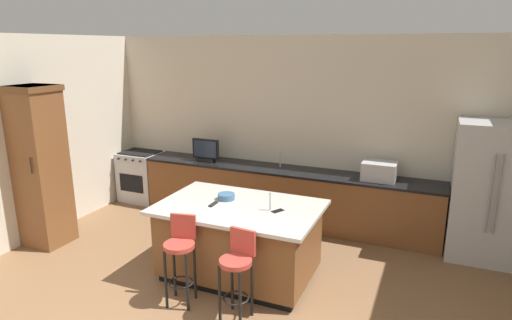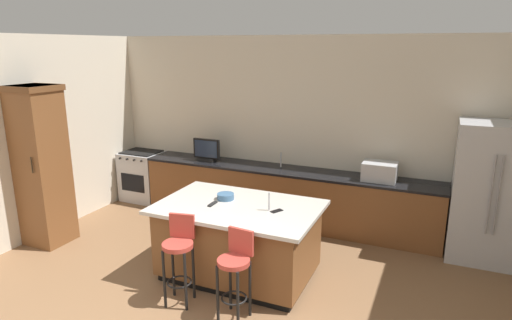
# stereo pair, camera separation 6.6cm
# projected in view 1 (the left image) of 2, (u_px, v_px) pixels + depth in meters

# --- Properties ---
(wall_back) EXTENTS (7.13, 0.12, 2.96)m
(wall_back) POSITION_uv_depth(u_px,v_px,m) (299.00, 130.00, 7.05)
(wall_back) COLOR beige
(wall_back) RESTS_ON ground_plane
(wall_left) EXTENTS (0.12, 4.74, 2.96)m
(wall_left) POSITION_uv_depth(u_px,v_px,m) (35.00, 138.00, 6.38)
(wall_left) COLOR beige
(wall_left) RESTS_ON ground_plane
(counter_back) EXTENTS (4.84, 0.62, 0.90)m
(counter_back) POSITION_uv_depth(u_px,v_px,m) (283.00, 196.00, 7.02)
(counter_back) COLOR brown
(counter_back) RESTS_ON ground_plane
(kitchen_island) EXTENTS (1.95, 1.27, 0.93)m
(kitchen_island) POSITION_uv_depth(u_px,v_px,m) (239.00, 240.00, 5.36)
(kitchen_island) COLOR black
(kitchen_island) RESTS_ON ground_plane
(refrigerator) EXTENTS (0.95, 0.79, 1.86)m
(refrigerator) POSITION_uv_depth(u_px,v_px,m) (490.00, 192.00, 5.73)
(refrigerator) COLOR #B7BABF
(refrigerator) RESTS_ON ground_plane
(range_oven) EXTENTS (0.71, 0.63, 0.92)m
(range_oven) POSITION_uv_depth(u_px,v_px,m) (142.00, 176.00, 8.06)
(range_oven) COLOR #B7BABF
(range_oven) RESTS_ON ground_plane
(cabinet_tower) EXTENTS (0.60, 0.60, 2.28)m
(cabinet_tower) POSITION_uv_depth(u_px,v_px,m) (41.00, 164.00, 6.11)
(cabinet_tower) COLOR brown
(cabinet_tower) RESTS_ON ground_plane
(microwave) EXTENTS (0.48, 0.36, 0.27)m
(microwave) POSITION_uv_depth(u_px,v_px,m) (379.00, 171.00, 6.32)
(microwave) COLOR #B7BABF
(microwave) RESTS_ON counter_back
(tv_monitor) EXTENTS (0.48, 0.16, 0.38)m
(tv_monitor) POSITION_uv_depth(u_px,v_px,m) (206.00, 151.00, 7.33)
(tv_monitor) COLOR black
(tv_monitor) RESTS_ON counter_back
(sink_faucet_back) EXTENTS (0.02, 0.02, 0.24)m
(sink_faucet_back) POSITION_uv_depth(u_px,v_px,m) (280.00, 160.00, 7.00)
(sink_faucet_back) COLOR #B2B2B7
(sink_faucet_back) RESTS_ON counter_back
(sink_faucet_island) EXTENTS (0.02, 0.02, 0.22)m
(sink_faucet_island) POSITION_uv_depth(u_px,v_px,m) (270.00, 201.00, 5.07)
(sink_faucet_island) COLOR #B2B2B7
(sink_faucet_island) RESTS_ON kitchen_island
(bar_stool_left) EXTENTS (0.34, 0.36, 1.00)m
(bar_stool_left) POSITION_uv_depth(u_px,v_px,m) (181.00, 252.00, 4.77)
(bar_stool_left) COLOR #B23D33
(bar_stool_left) RESTS_ON ground_plane
(bar_stool_right) EXTENTS (0.34, 0.35, 0.96)m
(bar_stool_right) POSITION_uv_depth(u_px,v_px,m) (237.00, 268.00, 4.50)
(bar_stool_right) COLOR #B23D33
(bar_stool_right) RESTS_ON ground_plane
(fruit_bowl) EXTENTS (0.21, 0.21, 0.07)m
(fruit_bowl) POSITION_uv_depth(u_px,v_px,m) (226.00, 197.00, 5.45)
(fruit_bowl) COLOR #3F668C
(fruit_bowl) RESTS_ON kitchen_island
(cell_phone) EXTENTS (0.13, 0.17, 0.01)m
(cell_phone) POSITION_uv_depth(u_px,v_px,m) (278.00, 211.00, 5.07)
(cell_phone) COLOR black
(cell_phone) RESTS_ON kitchen_island
(tv_remote) EXTENTS (0.05, 0.17, 0.02)m
(tv_remote) POSITION_uv_depth(u_px,v_px,m) (213.00, 204.00, 5.27)
(tv_remote) COLOR black
(tv_remote) RESTS_ON kitchen_island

